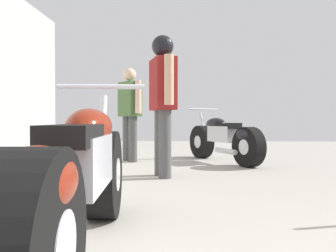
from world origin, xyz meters
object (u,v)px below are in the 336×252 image
(motorcycle_black_naked, at_px, (224,139))
(mechanic_in_blue, at_px, (130,109))
(mechanic_with_helmet, at_px, (163,92))
(motorcycle_maroon_cruiser, at_px, (79,182))

(motorcycle_black_naked, bearing_deg, mechanic_in_blue, 178.74)
(motorcycle_black_naked, bearing_deg, mechanic_with_helmet, -121.58)
(mechanic_in_blue, distance_m, mechanic_with_helmet, 1.69)
(motorcycle_maroon_cruiser, relative_size, motorcycle_black_naked, 1.12)
(motorcycle_black_naked, xyz_separation_m, mechanic_with_helmet, (-0.93, -1.51, 0.66))
(mechanic_with_helmet, bearing_deg, motorcycle_maroon_cruiser, -95.61)
(motorcycle_maroon_cruiser, bearing_deg, motorcycle_black_naked, 73.79)
(motorcycle_maroon_cruiser, height_order, mechanic_in_blue, mechanic_in_blue)
(motorcycle_maroon_cruiser, distance_m, mechanic_in_blue, 4.14)
(motorcycle_black_naked, xyz_separation_m, mechanic_in_blue, (-1.60, 0.04, 0.51))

